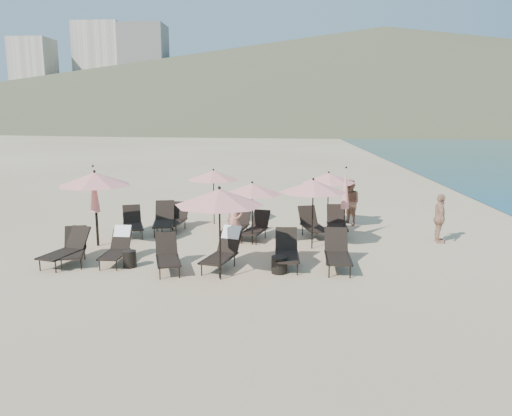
# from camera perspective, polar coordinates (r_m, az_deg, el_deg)

# --- Properties ---
(ground) EXTENTS (800.00, 800.00, 0.00)m
(ground) POSITION_cam_1_polar(r_m,az_deg,el_deg) (13.85, 1.58, -7.21)
(ground) COLOR #D6BA8C
(ground) RESTS_ON ground
(volcanic_headland) EXTENTS (690.00, 690.00, 55.00)m
(volcanic_headland) POSITION_cam_1_polar(r_m,az_deg,el_deg) (324.45, 16.19, 14.27)
(volcanic_headland) COLOR brown
(volcanic_headland) RESTS_ON ground
(hotel_skyline) EXTENTS (109.00, 82.00, 55.00)m
(hotel_skyline) POSITION_cam_1_polar(r_m,az_deg,el_deg) (300.16, -15.70, 14.17)
(hotel_skyline) COLOR beige
(hotel_skyline) RESTS_ON ground
(lounger_0) EXTENTS (1.06, 1.75, 0.94)m
(lounger_0) POSITION_cam_1_polar(r_m,az_deg,el_deg) (15.44, -20.10, -4.28)
(lounger_0) COLOR black
(lounger_0) RESTS_ON ground
(lounger_1) EXTENTS (0.60, 1.58, 0.98)m
(lounger_1) POSITION_cam_1_polar(r_m,az_deg,el_deg) (15.06, -15.59, -4.28)
(lounger_1) COLOR black
(lounger_1) RESTS_ON ground
(lounger_2) EXTENTS (1.04, 1.71, 0.92)m
(lounger_2) POSITION_cam_1_polar(r_m,az_deg,el_deg) (14.01, -10.08, -5.32)
(lounger_2) COLOR black
(lounger_2) RESTS_ON ground
(lounger_3) EXTENTS (1.09, 1.82, 1.07)m
(lounger_3) POSITION_cam_1_polar(r_m,az_deg,el_deg) (14.06, -3.72, -4.78)
(lounger_3) COLOR black
(lounger_3) RESTS_ON ground
(lounger_4) EXTENTS (0.68, 1.71, 0.98)m
(lounger_4) POSITION_cam_1_polar(r_m,az_deg,el_deg) (14.16, 3.53, -4.89)
(lounger_4) COLOR black
(lounger_4) RESTS_ON ground
(lounger_5) EXTENTS (0.71, 1.78, 1.01)m
(lounger_5) POSITION_cam_1_polar(r_m,az_deg,el_deg) (14.12, 9.29, -4.99)
(lounger_5) COLOR black
(lounger_5) RESTS_ON ground
(lounger_6) EXTENTS (1.17, 1.82, 0.98)m
(lounger_6) POSITION_cam_1_polar(r_m,az_deg,el_deg) (18.27, -13.91, -1.61)
(lounger_6) COLOR black
(lounger_6) RESTS_ON ground
(lounger_7) EXTENTS (0.83, 1.74, 0.96)m
(lounger_7) POSITION_cam_1_polar(r_m,az_deg,el_deg) (18.72, -9.15, -1.16)
(lounger_7) COLOR black
(lounger_7) RESTS_ON ground
(lounger_8) EXTENTS (0.98, 1.84, 1.01)m
(lounger_8) POSITION_cam_1_polar(r_m,az_deg,el_deg) (17.43, -2.16, -1.85)
(lounger_8) COLOR black
(lounger_8) RESTS_ON ground
(lounger_9) EXTENTS (1.02, 1.70, 0.92)m
(lounger_9) POSITION_cam_1_polar(r_m,az_deg,el_deg) (17.15, 0.03, -2.20)
(lounger_9) COLOR black
(lounger_9) RESTS_ON ground
(lounger_10) EXTENTS (1.06, 1.81, 0.98)m
(lounger_10) POSITION_cam_1_polar(r_m,az_deg,el_deg) (17.65, 6.45, -1.79)
(lounger_10) COLOR black
(lounger_10) RESTS_ON ground
(lounger_11) EXTENTS (0.71, 1.76, 1.00)m
(lounger_11) POSITION_cam_1_polar(r_m,az_deg,el_deg) (17.92, 9.22, -1.64)
(lounger_11) COLOR black
(lounger_11) RESTS_ON ground
(lounger_12) EXTENTS (1.00, 1.93, 1.06)m
(lounger_12) POSITION_cam_1_polar(r_m,az_deg,el_deg) (18.44, -10.47, -1.25)
(lounger_12) COLOR black
(lounger_12) RESTS_ON ground
(lounger_13) EXTENTS (1.07, 1.80, 0.97)m
(lounger_13) POSITION_cam_1_polar(r_m,az_deg,el_deg) (15.36, -20.85, -4.35)
(lounger_13) COLOR black
(lounger_13) RESTS_ON ground
(umbrella_open_0) EXTENTS (2.32, 2.32, 2.50)m
(umbrella_open_0) POSITION_cam_1_polar(r_m,az_deg,el_deg) (16.79, -17.95, 3.17)
(umbrella_open_0) COLOR black
(umbrella_open_0) RESTS_ON ground
(umbrella_open_1) EXTENTS (1.97, 1.97, 2.12)m
(umbrella_open_1) POSITION_cam_1_polar(r_m,az_deg,el_deg) (16.18, -0.43, 2.23)
(umbrella_open_1) COLOR black
(umbrella_open_1) RESTS_ON ground
(umbrella_open_2) EXTENTS (2.13, 2.13, 2.29)m
(umbrella_open_2) POSITION_cam_1_polar(r_m,az_deg,el_deg) (15.77, 6.55, 2.49)
(umbrella_open_2) COLOR black
(umbrella_open_2) RESTS_ON ground
(umbrella_open_3) EXTENTS (2.03, 2.03, 2.18)m
(umbrella_open_3) POSITION_cam_1_polar(r_m,az_deg,el_deg) (19.33, -4.88, 3.75)
(umbrella_open_3) COLOR black
(umbrella_open_3) RESTS_ON ground
(umbrella_open_4) EXTENTS (2.01, 2.01, 2.16)m
(umbrella_open_4) POSITION_cam_1_polar(r_m,az_deg,el_deg) (18.77, 8.30, 3.42)
(umbrella_open_4) COLOR black
(umbrella_open_4) RESTS_ON ground
(umbrella_open_5) EXTENTS (2.29, 2.29, 2.47)m
(umbrella_open_5) POSITION_cam_1_polar(r_m,az_deg,el_deg) (12.67, -4.21, 1.24)
(umbrella_open_5) COLOR black
(umbrella_open_5) RESTS_ON ground
(umbrella_closed_0) EXTENTS (0.29, 0.29, 2.52)m
(umbrella_closed_0) POSITION_cam_1_polar(r_m,az_deg,el_deg) (17.16, 10.18, 2.15)
(umbrella_closed_0) COLOR black
(umbrella_closed_0) RESTS_ON ground
(umbrella_closed_1) EXTENTS (0.31, 0.31, 2.66)m
(umbrella_closed_1) POSITION_cam_1_polar(r_m,az_deg,el_deg) (16.85, -18.01, 1.96)
(umbrella_closed_1) COLOR black
(umbrella_closed_1) RESTS_ON ground
(side_table_0) EXTENTS (0.38, 0.38, 0.47)m
(side_table_0) POSITION_cam_1_polar(r_m,az_deg,el_deg) (14.57, -14.24, -5.66)
(side_table_0) COLOR black
(side_table_0) RESTS_ON ground
(side_table_1) EXTENTS (0.43, 0.43, 0.47)m
(side_table_1) POSITION_cam_1_polar(r_m,az_deg,el_deg) (13.63, 2.68, -6.49)
(side_table_1) COLOR black
(side_table_1) RESTS_ON ground
(beachgoer_a) EXTENTS (0.61, 0.45, 1.54)m
(beachgoer_a) POSITION_cam_1_polar(r_m,az_deg,el_deg) (16.57, -2.47, -1.45)
(beachgoer_a) COLOR tan
(beachgoer_a) RESTS_ON ground
(beachgoer_b) EXTENTS (1.02, 1.08, 1.76)m
(beachgoer_b) POSITION_cam_1_polar(r_m,az_deg,el_deg) (19.66, 10.70, 0.64)
(beachgoer_b) COLOR #A77156
(beachgoer_b) RESTS_ON ground
(beachgoer_c) EXTENTS (0.47, 0.99, 1.65)m
(beachgoer_c) POSITION_cam_1_polar(r_m,az_deg,el_deg) (17.73, 20.26, -1.12)
(beachgoer_c) COLOR tan
(beachgoer_c) RESTS_ON ground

